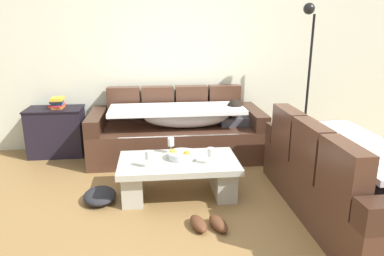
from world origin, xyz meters
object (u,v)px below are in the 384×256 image
object	(u,v)px
wine_glass_near_left	(149,156)
wine_glass_far_back	(171,143)
wine_glass_near_right	(211,153)
open_magazine	(195,156)
coffee_table	(178,173)
side_cabinet	(57,132)
pair_of_shoes	(208,224)
book_stack_on_cabinet	(57,103)
floor_lamp	(307,71)
fruit_bowl	(182,155)
couch_near_window	(346,181)
crumpled_garment	(100,196)
couch_along_wall	(179,132)

from	to	relation	value
wine_glass_near_left	wine_glass_far_back	world-z (taller)	same
wine_glass_near_right	open_magazine	xyz separation A→B (m)	(-0.12, 0.22, -0.11)
coffee_table	side_cabinet	xyz separation A→B (m)	(-1.53, 1.37, 0.08)
pair_of_shoes	book_stack_on_cabinet	bearing A→B (deg)	129.60
open_magazine	coffee_table	bearing A→B (deg)	-169.94
open_magazine	floor_lamp	size ratio (longest dim) A/B	0.14
floor_lamp	wine_glass_near_left	bearing A→B (deg)	-148.50
coffee_table	fruit_bowl	world-z (taller)	fruit_bowl
couch_near_window	crumpled_garment	size ratio (longest dim) A/B	5.09
fruit_bowl	side_cabinet	world-z (taller)	side_cabinet
open_magazine	side_cabinet	bearing A→B (deg)	127.84
floor_lamp	pair_of_shoes	distance (m)	2.58
couch_near_window	wine_glass_far_back	world-z (taller)	couch_near_window
couch_along_wall	floor_lamp	size ratio (longest dim) A/B	1.14
wine_glass_near_left	open_magazine	distance (m)	0.55
side_cabinet	book_stack_on_cabinet	world-z (taller)	book_stack_on_cabinet
crumpled_garment	book_stack_on_cabinet	bearing A→B (deg)	115.72
couch_along_wall	wine_glass_near_right	bearing A→B (deg)	-80.49
pair_of_shoes	fruit_bowl	bearing A→B (deg)	103.66
fruit_bowl	wine_glass_near_left	xyz separation A→B (m)	(-0.33, -0.19, 0.08)
pair_of_shoes	crumpled_garment	size ratio (longest dim) A/B	0.89
floor_lamp	pair_of_shoes	xyz separation A→B (m)	(-1.55, -1.77, -1.07)
side_cabinet	wine_glass_far_back	bearing A→B (deg)	-38.03
couch_near_window	wine_glass_near_right	bearing A→B (deg)	69.99
couch_near_window	crumpled_garment	world-z (taller)	couch_near_window
fruit_bowl	pair_of_shoes	xyz separation A→B (m)	(0.17, -0.71, -0.37)
wine_glass_near_left	open_magazine	xyz separation A→B (m)	(0.48, 0.24, -0.11)
fruit_bowl	floor_lamp	size ratio (longest dim) A/B	0.14
book_stack_on_cabinet	coffee_table	bearing A→B (deg)	-42.76
fruit_bowl	side_cabinet	distance (m)	2.06
couch_near_window	wine_glass_near_right	distance (m)	1.26
couch_near_window	pair_of_shoes	bearing A→B (deg)	94.65
wine_glass_near_right	pair_of_shoes	bearing A→B (deg)	-100.57
wine_glass_near_right	crumpled_garment	xyz separation A→B (m)	(-1.10, 0.07, -0.44)
open_magazine	crumpled_garment	xyz separation A→B (m)	(-0.97, -0.15, -0.33)
pair_of_shoes	side_cabinet	bearing A→B (deg)	130.40
couch_near_window	open_magazine	xyz separation A→B (m)	(-1.30, 0.65, 0.05)
couch_near_window	open_magazine	size ratio (longest dim) A/B	7.27
couch_along_wall	side_cabinet	bearing A→B (deg)	172.01
couch_along_wall	floor_lamp	xyz separation A→B (m)	(1.66, -0.04, 0.78)
floor_lamp	coffee_table	bearing A→B (deg)	-147.97
wine_glass_near_right	coffee_table	bearing A→B (deg)	155.89
couch_along_wall	fruit_bowl	distance (m)	1.11
coffee_table	pair_of_shoes	size ratio (longest dim) A/B	3.36
fruit_bowl	open_magazine	size ratio (longest dim) A/B	1.00
wine_glass_near_left	crumpled_garment	distance (m)	0.67
book_stack_on_cabinet	side_cabinet	bearing A→B (deg)	178.05
wine_glass_far_back	crumpled_garment	world-z (taller)	wine_glass_far_back
couch_near_window	floor_lamp	distance (m)	1.86
couch_along_wall	crumpled_garment	xyz separation A→B (m)	(-0.88, -1.21, -0.27)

